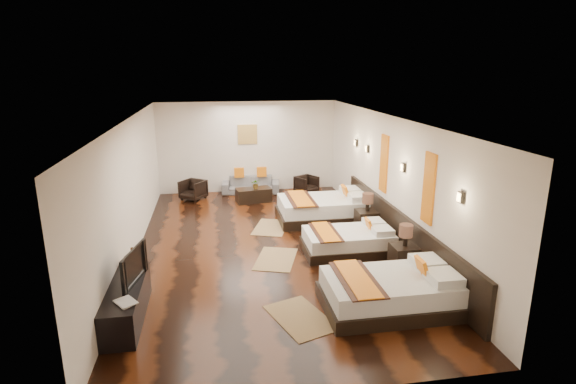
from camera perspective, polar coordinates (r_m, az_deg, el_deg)
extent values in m
cube|color=black|center=(10.06, -2.70, -6.82)|extent=(5.50, 9.50, 0.01)
cube|color=white|center=(9.37, -2.92, 9.24)|extent=(5.50, 9.50, 0.01)
cube|color=silver|center=(14.25, -5.09, 5.66)|extent=(5.50, 0.01, 2.80)
cube|color=silver|center=(9.70, -19.15, 0.20)|extent=(0.01, 9.50, 2.80)
cube|color=silver|center=(10.30, 12.58, 1.54)|extent=(0.01, 9.50, 2.80)
cube|color=black|center=(9.85, 13.76, -4.96)|extent=(0.08, 6.60, 0.90)
cube|color=black|center=(7.81, 12.64, -13.22)|extent=(2.19, 1.36, 0.23)
cube|color=white|center=(7.68, 12.76, -11.44)|extent=(2.09, 1.25, 0.31)
cube|color=orange|center=(7.76, 16.50, -9.11)|extent=(0.16, 0.33, 0.34)
cube|color=#38190F|center=(7.42, 8.66, -10.78)|extent=(0.57, 1.38, 0.02)
cube|color=orange|center=(7.41, 8.67, -10.67)|extent=(0.40, 1.38, 0.02)
cube|color=black|center=(9.81, 7.52, -6.92)|extent=(1.89, 1.17, 0.20)
cube|color=white|center=(9.73, 7.56, -5.64)|extent=(1.80, 1.08, 0.27)
cube|color=orange|center=(9.78, 10.14, -4.12)|extent=(0.14, 0.29, 0.29)
cube|color=#38190F|center=(9.55, 4.74, -5.04)|extent=(0.49, 1.19, 0.02)
cube|color=orange|center=(9.54, 4.75, -4.97)|extent=(0.34, 1.19, 0.02)
cube|color=black|center=(11.72, 4.52, -2.93)|extent=(2.35, 1.45, 0.25)
cube|color=white|center=(11.63, 4.55, -1.57)|extent=(2.24, 1.34, 0.34)
cube|color=orange|center=(11.69, 7.24, -0.02)|extent=(0.17, 0.36, 0.36)
cube|color=#38190F|center=(11.45, 1.58, -0.87)|extent=(0.62, 1.48, 0.02)
cube|color=orange|center=(11.44, 1.58, -0.79)|extent=(0.42, 1.48, 0.02)
cube|color=black|center=(9.05, 14.37, -8.11)|extent=(0.48, 0.48, 0.54)
cylinder|color=black|center=(8.90, 14.53, -5.89)|extent=(0.09, 0.09, 0.22)
cylinder|color=#3F2619|center=(8.84, 14.62, -4.72)|extent=(0.26, 0.26, 0.24)
cube|color=black|center=(10.92, 9.86, -3.69)|extent=(0.49, 0.49, 0.54)
cylinder|color=black|center=(10.80, 9.95, -1.78)|extent=(0.09, 0.09, 0.22)
cylinder|color=#3F2619|center=(10.74, 10.00, -0.78)|extent=(0.26, 0.26, 0.24)
cube|color=#93744B|center=(7.40, 1.57, -15.50)|extent=(1.11, 1.38, 0.01)
cube|color=#93744B|center=(9.40, -1.52, -8.42)|extent=(1.08, 1.37, 0.01)
cube|color=#93744B|center=(11.17, -2.16, -4.46)|extent=(1.10, 1.38, 0.01)
cube|color=black|center=(7.67, -19.60, -12.98)|extent=(0.50, 1.80, 0.55)
imported|color=black|center=(7.55, -19.42, -8.76)|extent=(0.33, 0.97, 0.55)
imported|color=black|center=(7.02, -20.64, -13.19)|extent=(0.39, 0.41, 0.03)
imported|color=brown|center=(8.20, -18.95, -7.67)|extent=(0.39, 0.39, 0.31)
imported|color=slate|center=(14.20, -4.71, 0.91)|extent=(1.82, 0.89, 0.51)
imported|color=black|center=(13.71, -11.85, 0.26)|extent=(0.89, 0.90, 0.59)
imported|color=black|center=(14.13, 2.35, 0.95)|extent=(0.81, 0.81, 0.54)
cube|color=black|center=(13.27, -4.34, -0.38)|extent=(1.07, 0.66, 0.40)
imported|color=#305E1F|center=(13.14, -4.06, 1.03)|extent=(0.28, 0.25, 0.29)
cube|color=#D86014|center=(8.54, 17.27, 0.43)|extent=(0.04, 0.40, 1.30)
cube|color=#D86014|center=(10.49, 11.97, 3.52)|extent=(0.04, 0.40, 1.30)
cube|color=black|center=(7.56, 20.90, -0.61)|extent=(0.06, 0.12, 0.18)
cube|color=#FFD18C|center=(7.55, 20.70, -0.63)|extent=(0.02, 0.10, 0.14)
cube|color=black|center=(9.46, 14.30, 3.01)|extent=(0.06, 0.12, 0.18)
cube|color=#FFD18C|center=(9.45, 14.13, 3.01)|extent=(0.02, 0.10, 0.14)
cube|color=black|center=(11.47, 9.93, 5.39)|extent=(0.06, 0.12, 0.18)
cube|color=#FFD18C|center=(11.46, 9.79, 5.38)|extent=(0.02, 0.10, 0.14)
cube|color=black|center=(12.31, 8.55, 6.13)|extent=(0.06, 0.12, 0.18)
cube|color=#FFD18C|center=(12.30, 8.42, 6.12)|extent=(0.02, 0.10, 0.14)
cube|color=#AD873F|center=(14.16, -5.12, 7.24)|extent=(0.60, 0.04, 0.60)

